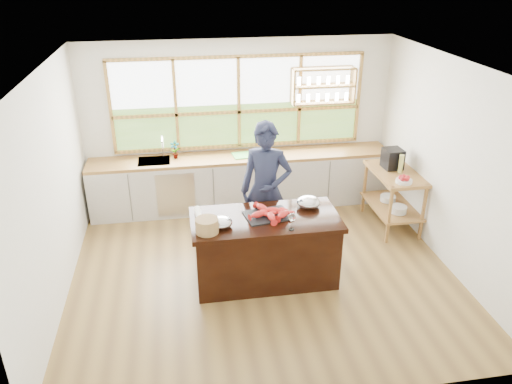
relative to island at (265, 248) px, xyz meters
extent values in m
plane|color=olive|center=(0.00, 0.20, -0.45)|extent=(5.00, 5.00, 0.00)
cube|color=silver|center=(0.00, 2.45, 0.90)|extent=(5.00, 0.02, 2.70)
cube|color=silver|center=(0.00, -2.05, 0.90)|extent=(5.00, 0.02, 2.70)
cube|color=silver|center=(-2.50, 0.20, 0.90)|extent=(0.02, 4.50, 2.70)
cube|color=silver|center=(2.50, 0.20, 0.90)|extent=(0.02, 4.50, 2.70)
cube|color=silver|center=(0.00, 0.20, 2.25)|extent=(5.00, 4.50, 0.02)
cube|color=#C0893F|center=(0.00, 2.42, 1.25)|extent=(4.05, 0.06, 1.50)
cube|color=silver|center=(0.00, 2.44, 1.59)|extent=(3.98, 0.01, 0.75)
cube|color=#37631D|center=(0.00, 2.44, 0.87)|extent=(3.98, 0.01, 0.70)
cube|color=#C0893F|center=(1.35, 2.31, 1.77)|extent=(1.00, 0.28, 0.03)
cube|color=#C0893F|center=(1.35, 2.31, 1.50)|extent=(1.00, 0.28, 0.03)
cube|color=#C0893F|center=(1.35, 2.31, 1.22)|extent=(1.00, 0.28, 0.03)
cube|color=#C0893F|center=(0.85, 2.31, 1.50)|extent=(0.03, 0.28, 0.55)
cube|color=#C0893F|center=(1.85, 2.31, 1.50)|extent=(0.03, 0.28, 0.55)
cube|color=beige|center=(0.00, 2.14, -0.03)|extent=(4.90, 0.62, 0.85)
cube|color=silver|center=(-1.10, 1.82, -0.02)|extent=(0.60, 0.01, 0.72)
cube|color=#915C30|center=(0.00, 2.14, 0.42)|extent=(4.90, 0.62, 0.05)
cube|color=silver|center=(-1.40, 2.14, 0.37)|extent=(0.50, 0.42, 0.16)
cube|color=#915C30|center=(2.45, 0.60, 0.00)|extent=(0.04, 0.04, 0.90)
cube|color=#915C30|center=(2.45, 1.60, 0.00)|extent=(0.04, 0.04, 0.90)
cube|color=#915C30|center=(1.93, 0.60, 0.00)|extent=(0.04, 0.04, 0.90)
cube|color=#915C30|center=(1.93, 1.60, 0.00)|extent=(0.04, 0.04, 0.90)
cube|color=#915C30|center=(2.19, 1.10, -0.13)|extent=(0.62, 1.10, 0.03)
cube|color=#915C30|center=(2.19, 1.10, 0.42)|extent=(0.62, 1.10, 0.05)
cylinder|color=silver|center=(2.19, 0.85, -0.07)|extent=(0.24, 0.24, 0.11)
cylinder|color=silver|center=(2.19, 1.25, -0.07)|extent=(0.24, 0.24, 0.09)
cube|color=black|center=(0.00, 0.00, -0.03)|extent=(1.77, 0.82, 0.84)
cube|color=black|center=(0.00, 0.00, 0.42)|extent=(1.85, 0.90, 0.06)
imported|color=#1A1F36|center=(0.13, 0.65, 0.50)|extent=(0.81, 0.65, 1.91)
imported|color=slate|center=(-1.06, 2.20, 0.59)|extent=(0.16, 0.12, 0.29)
cube|color=#51BD47|center=(0.06, 2.14, 0.45)|extent=(0.43, 0.35, 0.01)
cube|color=black|center=(2.19, 1.26, 0.60)|extent=(0.28, 0.30, 0.30)
cylinder|color=#C2C663|center=(2.24, 1.07, 0.59)|extent=(0.08, 0.08, 0.28)
cylinder|color=silver|center=(2.14, 0.71, 0.47)|extent=(0.23, 0.23, 0.05)
sphere|color=#AC181C|center=(2.19, 0.71, 0.52)|extent=(0.07, 0.07, 0.07)
sphere|color=#AC181C|center=(2.16, 0.76, 0.52)|extent=(0.07, 0.07, 0.07)
sphere|color=#AC181C|center=(2.10, 0.74, 0.52)|extent=(0.07, 0.07, 0.07)
sphere|color=#AC181C|center=(2.10, 0.68, 0.52)|extent=(0.07, 0.07, 0.07)
sphere|color=#AC181C|center=(2.16, 0.66, 0.52)|extent=(0.07, 0.07, 0.07)
cube|color=black|center=(0.03, 0.04, 0.45)|extent=(0.61, 0.49, 0.02)
ellipsoid|color=red|center=(-0.09, -0.01, 0.50)|extent=(0.23, 0.15, 0.08)
ellipsoid|color=red|center=(0.11, 0.06, 0.50)|extent=(0.23, 0.14, 0.08)
ellipsoid|color=red|center=(0.21, -0.06, 0.50)|extent=(0.21, 0.21, 0.08)
ellipsoid|color=red|center=(-0.02, 0.16, 0.50)|extent=(0.18, 0.23, 0.08)
ellipsoid|color=red|center=(0.05, -0.10, 0.50)|extent=(0.11, 0.22, 0.08)
ellipsoid|color=silver|center=(-0.56, -0.14, 0.50)|extent=(0.27, 0.27, 0.13)
ellipsoid|color=silver|center=(0.60, 0.20, 0.51)|extent=(0.31, 0.31, 0.15)
cylinder|color=white|center=(0.26, -0.34, 0.45)|extent=(0.06, 0.06, 0.01)
cylinder|color=white|center=(0.26, -0.34, 0.52)|extent=(0.01, 0.01, 0.13)
ellipsoid|color=white|center=(0.26, -0.34, 0.62)|extent=(0.08, 0.08, 0.10)
cylinder|color=#A4744A|center=(-0.74, -0.24, 0.53)|extent=(0.27, 0.27, 0.18)
cylinder|color=white|center=(-0.82, 0.16, 0.49)|extent=(0.09, 0.30, 0.08)
camera|label=1|loc=(-0.99, -5.34, 3.39)|focal=35.00mm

